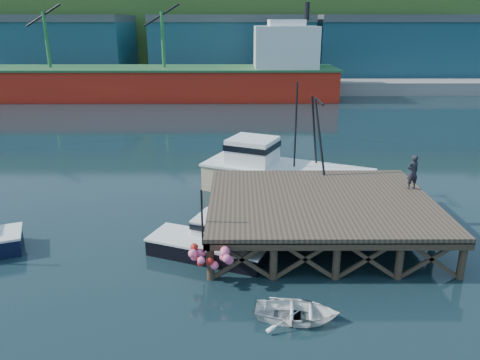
{
  "coord_description": "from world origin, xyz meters",
  "views": [
    {
      "loc": [
        1.06,
        -23.5,
        11.19
      ],
      "look_at": [
        1.16,
        2.0,
        2.5
      ],
      "focal_mm": 35.0,
      "sensor_mm": 36.0,
      "label": 1
    }
  ],
  "objects_px": {
    "boat_black": "(210,242)",
    "dockworker": "(413,172)",
    "dinghy": "(297,312)",
    "trawler": "(283,172)"
  },
  "relations": [
    {
      "from": "boat_black",
      "to": "dinghy",
      "type": "relative_size",
      "value": 1.94
    },
    {
      "from": "trawler",
      "to": "dinghy",
      "type": "xyz_separation_m",
      "value": [
        -0.69,
        -14.28,
        -1.21
      ]
    },
    {
      "from": "trawler",
      "to": "dockworker",
      "type": "height_order",
      "value": "trawler"
    },
    {
      "from": "dinghy",
      "to": "dockworker",
      "type": "height_order",
      "value": "dockworker"
    },
    {
      "from": "boat_black",
      "to": "dockworker",
      "type": "height_order",
      "value": "dockworker"
    },
    {
      "from": "boat_black",
      "to": "dinghy",
      "type": "xyz_separation_m",
      "value": [
        3.71,
        -5.51,
        -0.34
      ]
    },
    {
      "from": "boat_black",
      "to": "trawler",
      "type": "height_order",
      "value": "trawler"
    },
    {
      "from": "trawler",
      "to": "dockworker",
      "type": "relative_size",
      "value": 5.96
    },
    {
      "from": "boat_black",
      "to": "trawler",
      "type": "xyz_separation_m",
      "value": [
        4.41,
        8.77,
        0.87
      ]
    },
    {
      "from": "dockworker",
      "to": "dinghy",
      "type": "bearing_deg",
      "value": 31.95
    }
  ]
}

